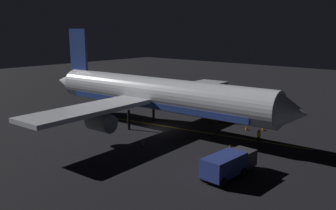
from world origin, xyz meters
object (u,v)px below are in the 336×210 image
catering_truck (232,110)px  traffic_cone_under_wing (263,129)px  traffic_cone_near_left (246,128)px  traffic_cone_near_right (230,147)px  ground_crew_worker (259,137)px  baggage_truck (228,165)px  traffic_cone_far (143,143)px  airliner (153,94)px

catering_truck → traffic_cone_under_wing: size_ratio=10.86×
traffic_cone_near_left → traffic_cone_under_wing: same height
traffic_cone_near_right → ground_crew_worker: bearing=159.5°
baggage_truck → traffic_cone_near_left: 16.25m
traffic_cone_near_right → traffic_cone_far: size_ratio=1.00×
traffic_cone_near_right → traffic_cone_far: bearing=-56.9°
baggage_truck → traffic_cone_far: 12.17m
airliner → traffic_cone_near_right: 13.21m
baggage_truck → traffic_cone_near_left: baggage_truck is taller
traffic_cone_near_right → traffic_cone_under_wing: 9.49m
airliner → baggage_truck: airliner is taller
baggage_truck → catering_truck: size_ratio=1.04×
baggage_truck → traffic_cone_near_left: bearing=-156.5°
traffic_cone_near_left → traffic_cone_under_wing: 2.13m
catering_truck → traffic_cone_under_wing: catering_truck is taller
catering_truck → traffic_cone_near_right: size_ratio=10.86×
traffic_cone_under_wing → baggage_truck: bearing=16.4°
ground_crew_worker → traffic_cone_near_left: ground_crew_worker is taller
ground_crew_worker → baggage_truck: bearing=13.2°
traffic_cone_under_wing → traffic_cone_near_right: bearing=5.1°
traffic_cone_far → traffic_cone_near_left: bearing=157.6°
traffic_cone_near_left → traffic_cone_near_right: bearing=17.4°
traffic_cone_near_right → traffic_cone_under_wing: size_ratio=1.00×
ground_crew_worker → traffic_cone_near_left: bearing=-137.7°
airliner → catering_truck: 12.75m
baggage_truck → traffic_cone_far: baggage_truck is taller
catering_truck → traffic_cone_near_left: catering_truck is taller
baggage_truck → traffic_cone_near_right: bearing=-149.7°
baggage_truck → traffic_cone_under_wing: 16.81m
ground_crew_worker → traffic_cone_far: size_ratio=3.16×
ground_crew_worker → traffic_cone_near_right: size_ratio=3.16×
catering_truck → ground_crew_worker: 11.88m
airliner → traffic_cone_near_left: (-7.39, 9.88, -4.32)m
airliner → catering_truck: airliner is taller
traffic_cone_near_right → catering_truck: bearing=-149.0°
baggage_truck → catering_truck: bearing=-149.2°
baggage_truck → airliner: bearing=-114.6°
traffic_cone_near_left → baggage_truck: bearing=23.5°
baggage_truck → traffic_cone_far: bearing=-96.2°
ground_crew_worker → traffic_cone_near_left: size_ratio=3.16×
airliner → traffic_cone_under_wing: size_ratio=73.48×
baggage_truck → traffic_cone_far: (-1.32, -12.07, -0.91)m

